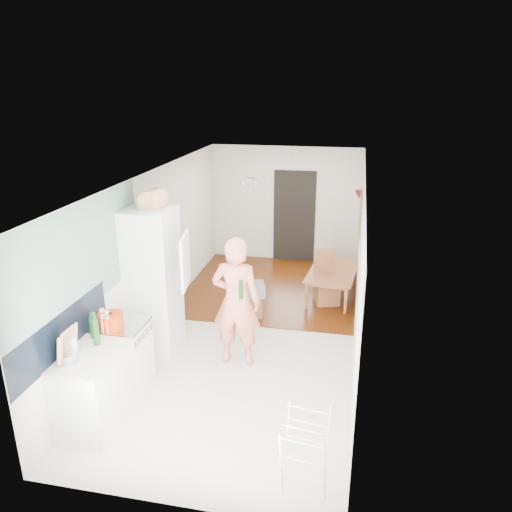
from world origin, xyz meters
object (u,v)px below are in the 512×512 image
(dining_table, at_px, (334,286))
(drying_rack, at_px, (305,454))
(dining_chair, at_px, (327,278))
(stool, at_px, (253,305))
(person, at_px, (236,291))

(dining_table, relative_size, drying_rack, 1.52)
(dining_chair, distance_m, stool, 1.44)
(person, bearing_deg, drying_rack, 119.78)
(person, bearing_deg, stool, -85.97)
(dining_table, height_order, stool, dining_table)
(person, height_order, dining_table, person)
(dining_table, bearing_deg, person, 160.32)
(dining_table, bearing_deg, drying_rack, -174.30)
(dining_chair, height_order, stool, dining_chair)
(stool, bearing_deg, dining_chair, 33.00)
(dining_chair, height_order, drying_rack, dining_chair)
(dining_chair, relative_size, drying_rack, 1.15)
(dining_chair, relative_size, stool, 2.29)
(dining_table, height_order, drying_rack, drying_rack)
(dining_chair, distance_m, drying_rack, 4.39)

